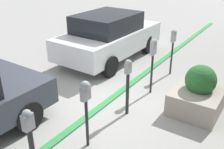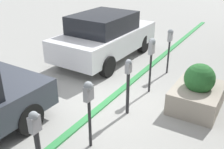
# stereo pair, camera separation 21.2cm
# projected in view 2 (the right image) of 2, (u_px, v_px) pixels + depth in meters

# --- Properties ---
(ground_plane) EXTENTS (40.00, 40.00, 0.00)m
(ground_plane) POSITION_uv_depth(u_px,v_px,m) (106.00, 106.00, 6.05)
(ground_plane) COLOR #999993
(curb_strip) EXTENTS (19.00, 0.16, 0.04)m
(curb_strip) POSITION_uv_depth(u_px,v_px,m) (103.00, 105.00, 6.08)
(curb_strip) COLOR #338C47
(curb_strip) RESTS_ON ground_plane
(parking_meter_nearest) EXTENTS (0.15, 0.13, 1.42)m
(parking_meter_nearest) POSITION_uv_depth(u_px,v_px,m) (38.00, 146.00, 3.46)
(parking_meter_nearest) COLOR #232326
(parking_meter_nearest) RESTS_ON ground_plane
(parking_meter_second) EXTENTS (0.19, 0.16, 1.31)m
(parking_meter_second) POSITION_uv_depth(u_px,v_px,m) (89.00, 98.00, 4.40)
(parking_meter_second) COLOR #232326
(parking_meter_second) RESTS_ON ground_plane
(parking_meter_middle) EXTENTS (0.15, 0.13, 1.27)m
(parking_meter_middle) POSITION_uv_depth(u_px,v_px,m) (128.00, 79.00, 5.46)
(parking_meter_middle) COLOR #232326
(parking_meter_middle) RESTS_ON ground_plane
(parking_meter_fourth) EXTENTS (0.20, 0.17, 1.41)m
(parking_meter_fourth) POSITION_uv_depth(u_px,v_px,m) (151.00, 51.00, 6.26)
(parking_meter_fourth) COLOR #232326
(parking_meter_fourth) RESTS_ON ground_plane
(parking_meter_farthest) EXTENTS (0.19, 0.16, 1.32)m
(parking_meter_farthest) POSITION_uv_depth(u_px,v_px,m) (170.00, 40.00, 7.35)
(parking_meter_farthest) COLOR #232326
(parking_meter_farthest) RESTS_ON ground_plane
(planter_box) EXTENTS (1.34, 1.03, 1.06)m
(planter_box) POSITION_uv_depth(u_px,v_px,m) (198.00, 92.00, 5.86)
(planter_box) COLOR #A39989
(planter_box) RESTS_ON ground_plane
(parked_car_middle) EXTENTS (3.93, 1.85, 1.52)m
(parked_car_middle) POSITION_uv_depth(u_px,v_px,m) (105.00, 36.00, 8.51)
(parked_car_middle) COLOR silver
(parked_car_middle) RESTS_ON ground_plane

